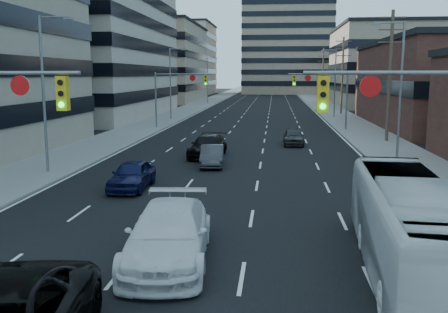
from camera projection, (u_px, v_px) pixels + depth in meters
name	position (u px, v px, depth m)	size (l,w,h in m)	color
road_surface	(265.00, 96.00, 136.12)	(18.00, 300.00, 0.02)	black
sidewalk_left	(223.00, 95.00, 137.26)	(5.00, 300.00, 0.15)	slate
sidewalk_right	(308.00, 96.00, 134.96)	(5.00, 300.00, 0.15)	slate
office_left_mid	(58.00, 13.00, 67.83)	(26.00, 34.00, 28.00)	#ADA089
office_left_far	(152.00, 64.00, 107.77)	(20.00, 30.00, 16.00)	gray
office_right_far	(398.00, 68.00, 91.26)	(22.00, 28.00, 14.00)	gray
bg_block_left	(171.00, 60.00, 147.11)	(24.00, 24.00, 20.00)	#ADA089
bg_block_right	(387.00, 74.00, 131.95)	(22.00, 22.00, 12.00)	gray
signal_near_right	(435.00, 123.00, 14.91)	(6.59, 0.33, 6.00)	slate
signal_far_left	(177.00, 88.00, 52.75)	(6.09, 0.33, 6.00)	slate
signal_far_right	(324.00, 89.00, 51.21)	(6.09, 0.33, 6.00)	slate
utility_pole_block	(390.00, 74.00, 41.69)	(2.20, 0.28, 11.00)	#4C3D2D
utility_pole_midblock	(342.00, 74.00, 71.14)	(2.20, 0.28, 11.00)	#4C3D2D
utility_pole_distant	(323.00, 74.00, 100.59)	(2.20, 0.28, 11.00)	#4C3D2D
streetlight_left_near	(46.00, 87.00, 28.36)	(2.03, 0.22, 9.00)	slate
streetlight_left_mid	(172.00, 80.00, 62.71)	(2.03, 0.22, 9.00)	slate
streetlight_left_far	(208.00, 78.00, 97.07)	(2.03, 0.22, 9.00)	slate
streetlight_right_near	(398.00, 86.00, 31.20)	(2.03, 0.22, 9.00)	slate
streetlight_right_far	(334.00, 80.00, 65.55)	(2.03, 0.22, 9.00)	slate
white_van	(169.00, 234.00, 15.37)	(2.45, 6.02, 1.75)	silver
transit_bus	(411.00, 228.00, 14.23)	(2.40, 10.26, 2.86)	silver
sedan_blue	(132.00, 175.00, 25.21)	(1.72, 4.29, 1.46)	#0D1137
sedan_grey_center	(212.00, 156.00, 31.57)	(1.40, 4.00, 1.32)	#343436
sedan_black_far	(208.00, 146.00, 35.10)	(2.14, 5.27, 1.53)	black
sedan_grey_right	(293.00, 137.00, 41.05)	(1.64, 4.09, 1.39)	#2F2F31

